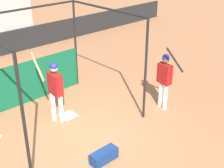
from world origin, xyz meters
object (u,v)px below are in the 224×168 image
Objects in this scene: equipment_bag at (104,156)px; player_batter at (55,86)px; player_waiting at (165,76)px; baseball at (1,136)px.

player_batter is at bearing 84.15° from equipment_bag.
player_waiting is 2.97× the size of equipment_bag.
player_batter is 0.95× the size of player_waiting.
player_waiting reaches higher than equipment_bag.
player_waiting is (2.79, -1.62, -0.02)m from player_batter.
player_waiting is 28.13× the size of baseball.
baseball is (-1.36, 2.58, -0.10)m from equipment_bag.
equipment_bag is at bearing 174.66° from player_batter.
player_waiting reaches higher than baseball.
player_batter is 26.78× the size of baseball.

